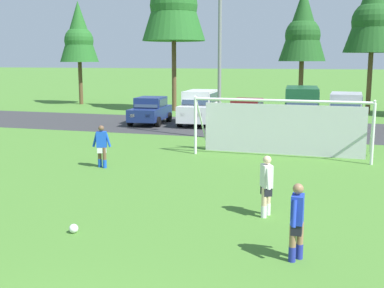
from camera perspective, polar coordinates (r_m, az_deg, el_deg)
ground_plane at (r=20.15m, az=6.33°, el=-1.96°), size 400.00×400.00×0.00m
parking_lot_strip at (r=29.65m, az=9.74°, el=1.77°), size 52.00×8.40×0.01m
soccer_ball at (r=12.18m, az=-13.70°, el=-9.60°), size 0.22×0.22×0.22m
soccer_goal at (r=21.27m, az=10.50°, el=2.09°), size 7.46×2.11×2.57m
player_striker_near at (r=10.32m, az=12.20°, el=-8.94°), size 0.28×0.73×1.64m
player_midfield_center at (r=13.00m, az=8.71°, el=-4.90°), size 0.39×0.73×1.64m
player_defender_far at (r=18.94m, az=-10.54°, el=-0.29°), size 0.74×0.36×1.64m
parked_car_slot_far_left at (r=31.54m, az=-4.90°, el=3.96°), size 2.28×4.32×1.72m
parked_car_slot_left at (r=31.12m, az=0.96°, el=4.35°), size 2.29×4.68×2.16m
parked_car_slot_center_left at (r=30.20m, az=6.42°, el=3.67°), size 2.12×4.24×1.72m
parked_car_slot_center at (r=29.20m, az=12.71°, el=4.19°), size 2.48×4.94×2.52m
parked_car_slot_center_right at (r=30.13m, az=17.56°, el=3.71°), size 2.23×4.65×2.16m
tree_left_edge at (r=46.58m, az=-13.15°, el=12.46°), size 3.50×3.50×9.34m
tree_center_back at (r=39.08m, az=12.88°, el=13.24°), size 3.58×3.58×9.56m
tree_mid_right at (r=39.76m, az=20.53°, el=14.37°), size 4.17×4.17×11.12m
street_lamp at (r=25.15m, az=3.63°, el=10.00°), size 2.00×0.32×8.06m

